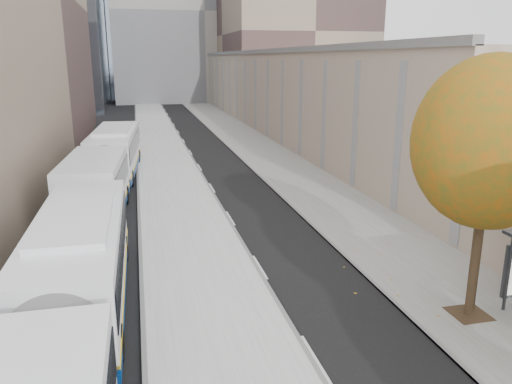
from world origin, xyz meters
name	(u,v)px	position (x,y,z in m)	size (l,w,h in m)	color
bus_platform	(168,171)	(-3.88, 35.00, 0.07)	(4.25, 150.00, 0.15)	#AFAFAF
sidewalk	(281,166)	(4.12, 35.00, 0.04)	(4.75, 150.00, 0.08)	gray
building_tan	(304,86)	(15.50, 64.00, 4.00)	(18.00, 92.00, 8.00)	tan
building_far_block	(198,15)	(6.00, 96.00, 15.00)	(30.00, 18.00, 30.00)	gray
tree_c	(490,143)	(3.60, 13.00, 5.25)	(4.20, 4.20, 7.28)	#312717
bus_near	(64,321)	(-7.70, 12.56, 1.57)	(2.63, 17.22, 2.87)	white
bus_far	(108,163)	(-7.53, 31.03, 1.62)	(3.77, 17.87, 2.96)	white
distant_car	(124,135)	(-6.98, 48.99, 0.64)	(1.52, 3.77, 1.28)	white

